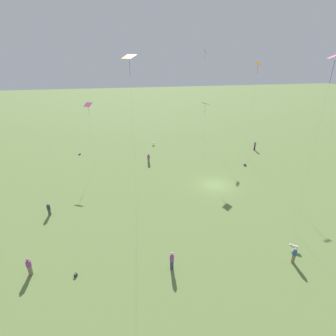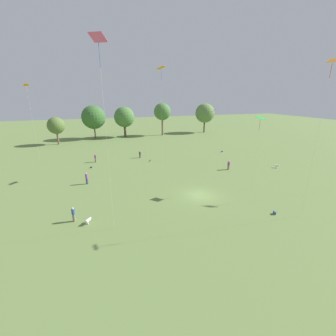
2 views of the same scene
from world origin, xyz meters
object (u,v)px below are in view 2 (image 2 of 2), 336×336
at_px(kite_1, 331,72).
at_px(picnic_bag_1, 91,167).
at_px(person_3, 96,158).
at_px(kite_4, 99,46).
at_px(kite_2, 27,89).
at_px(kite_5, 161,71).
at_px(person_5, 73,214).
at_px(picnic_bag_0, 274,213).
at_px(dog_1, 277,166).
at_px(person_2, 229,165).
at_px(picnic_bag_2, 222,151).
at_px(kite_0, 260,120).
at_px(kite_6, 214,112).
at_px(person_4, 140,154).
at_px(person_0, 87,178).
at_px(dog_0, 88,220).

xyz_separation_m(kite_1, picnic_bag_1, (-22.50, 26.77, -15.15)).
bearing_deg(person_3, kite_4, -97.29).
xyz_separation_m(kite_2, kite_5, (22.99, -17.32, 2.42)).
relative_size(person_5, picnic_bag_0, 3.72).
xyz_separation_m(kite_5, dog_1, (21.42, -5.14, -16.44)).
distance_m(person_2, kite_4, 30.52).
height_order(kite_2, picnic_bag_2, kite_2).
xyz_separation_m(person_2, kite_2, (-35.04, 20.32, 13.61)).
bearing_deg(kite_1, kite_4, -68.70).
relative_size(person_5, kite_2, 0.11).
bearing_deg(kite_4, picnic_bag_1, -10.76).
xyz_separation_m(kite_1, picnic_bag_0, (-2.52, 1.38, -15.10)).
height_order(person_3, kite_0, kite_0).
bearing_deg(kite_0, kite_6, 102.92).
bearing_deg(kite_2, kite_1, 144.17).
xyz_separation_m(picnic_bag_1, picnic_bag_2, (30.67, 3.19, 0.01)).
bearing_deg(picnic_bag_1, person_5, -95.90).
bearing_deg(person_3, person_4, -6.98).
xyz_separation_m(kite_4, picnic_bag_1, (-1.97, 22.43, -16.82)).
bearing_deg(person_2, picnic_bag_0, -56.82).
bearing_deg(picnic_bag_2, dog_1, -78.37).
height_order(person_0, kite_0, kite_0).
bearing_deg(picnic_bag_1, dog_1, -18.72).
height_order(picnic_bag_0, picnic_bag_2, picnic_bag_0).
relative_size(kite_2, kite_6, 1.48).
xyz_separation_m(person_0, kite_0, (23.03, -10.05, 9.11)).
xyz_separation_m(dog_1, picnic_bag_2, (-3.00, 14.60, -0.30)).
height_order(person_4, dog_1, person_4).
bearing_deg(kite_1, person_5, -73.22).
height_order(person_5, kite_0, kite_0).
height_order(person_3, person_4, person_3).
bearing_deg(kite_1, dog_1, 177.20).
distance_m(kite_5, kite_6, 16.54).
relative_size(person_3, dog_0, 2.17).
distance_m(person_5, kite_2, 34.59).
bearing_deg(dog_1, kite_0, -19.62).
bearing_deg(kite_2, kite_4, 123.65).
bearing_deg(person_0, kite_6, -19.74).
relative_size(person_4, kite_1, 0.10).
bearing_deg(dog_1, picnic_bag_1, -70.10).
height_order(person_2, kite_1, kite_1).
xyz_separation_m(person_4, picnic_bag_1, (-10.41, -4.29, -0.65)).
distance_m(person_4, picnic_bag_2, 20.30).
relative_size(person_3, person_4, 1.08).
bearing_deg(person_4, picnic_bag_0, 74.74).
bearing_deg(kite_5, dog_0, 41.82).
height_order(person_5, kite_5, kite_5).
bearing_deg(kite_6, kite_4, 28.05).
bearing_deg(dog_0, person_4, 104.46).
distance_m(person_3, person_4, 9.45).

